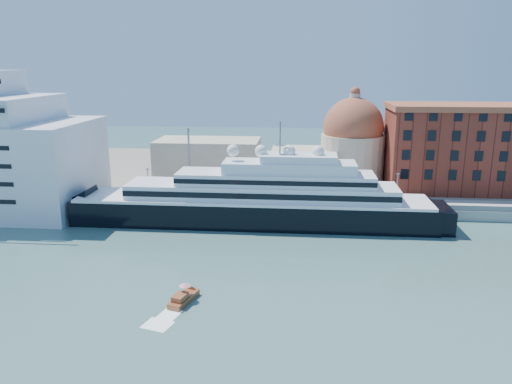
# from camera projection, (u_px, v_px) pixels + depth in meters

# --- Properties ---
(ground) EXTENTS (400.00, 400.00, 0.00)m
(ground) POSITION_uv_depth(u_px,v_px,m) (259.00, 263.00, 91.88)
(ground) COLOR #325751
(ground) RESTS_ON ground
(quay) EXTENTS (180.00, 10.00, 2.50)m
(quay) POSITION_uv_depth(u_px,v_px,m) (270.00, 205.00, 124.35)
(quay) COLOR gray
(quay) RESTS_ON ground
(land) EXTENTS (260.00, 72.00, 2.00)m
(land) POSITION_uv_depth(u_px,v_px,m) (278.00, 172.00, 163.96)
(land) COLOR slate
(land) RESTS_ON ground
(quay_fence) EXTENTS (180.00, 0.10, 1.20)m
(quay_fence) POSITION_uv_depth(u_px,v_px,m) (269.00, 203.00, 119.55)
(quay_fence) COLOR slate
(quay_fence) RESTS_ON quay
(superyacht) EXTENTS (91.73, 12.72, 27.42)m
(superyacht) POSITION_uv_depth(u_px,v_px,m) (241.00, 203.00, 113.41)
(superyacht) COLOR black
(superyacht) RESTS_ON ground
(service_barge) EXTENTS (10.40, 4.01, 2.30)m
(service_barge) POSITION_uv_depth(u_px,v_px,m) (89.00, 220.00, 114.94)
(service_barge) COLOR white
(service_barge) RESTS_ON ground
(water_taxi) EXTENTS (3.85, 6.77, 3.05)m
(water_taxi) POSITION_uv_depth(u_px,v_px,m) (183.00, 298.00, 76.36)
(water_taxi) COLOR maroon
(water_taxi) RESTS_ON ground
(warehouse) EXTENTS (43.00, 19.00, 23.25)m
(warehouse) POSITION_uv_depth(u_px,v_px,m) (468.00, 147.00, 134.01)
(warehouse) COLOR maroon
(warehouse) RESTS_ON land
(church) EXTENTS (66.00, 18.00, 25.50)m
(church) POSITION_uv_depth(u_px,v_px,m) (298.00, 152.00, 144.26)
(church) COLOR beige
(church) RESTS_ON land
(lamp_posts) EXTENTS (120.80, 2.40, 18.00)m
(lamp_posts) POSITION_uv_depth(u_px,v_px,m) (218.00, 172.00, 121.66)
(lamp_posts) COLOR slate
(lamp_posts) RESTS_ON quay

